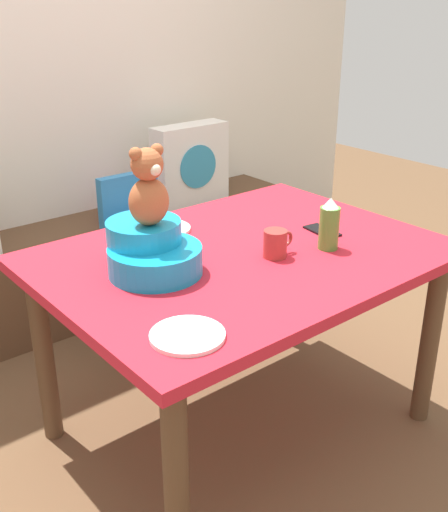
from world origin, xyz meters
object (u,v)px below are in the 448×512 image
at_px(ketchup_bottle, 329,225).
at_px(coffee_mug, 276,243).
at_px(highchair, 144,236).
at_px(cell_phone, 322,231).
at_px(pillow_floral_right, 190,164).
at_px(teddy_bear, 148,188).
at_px(dinner_plate_near, 164,229).
at_px(dinner_plate_far, 187,335).
at_px(infant_seat_teal, 151,251).
at_px(book_stack, 122,209).
at_px(dining_table, 242,276).

relative_size(ketchup_bottle, coffee_mug, 1.54).
xyz_separation_m(highchair, cell_phone, (0.24, -0.87, 0.22)).
distance_m(pillow_floral_right, teddy_bear, 1.59).
relative_size(highchair, dinner_plate_near, 3.95).
distance_m(coffee_mug, dinner_plate_far, 0.60).
bearing_deg(teddy_bear, infant_seat_teal, 90.00).
xyz_separation_m(highchair, dinner_plate_far, (-0.60, -1.16, 0.22)).
bearing_deg(pillow_floral_right, highchair, -144.31).
xyz_separation_m(book_stack, dining_table, (-0.25, -1.25, 0.14)).
height_order(book_stack, cell_phone, cell_phone).
xyz_separation_m(book_stack, cell_phone, (0.11, -1.30, 0.24)).
height_order(highchair, teddy_bear, teddy_bear).
bearing_deg(dinner_plate_near, highchair, 66.67).
bearing_deg(highchair, pillow_floral_right, 35.69).
relative_size(ketchup_bottle, dinner_plate_near, 0.92).
xyz_separation_m(infant_seat_teal, cell_phone, (0.68, -0.11, -0.07)).
bearing_deg(pillow_floral_right, teddy_bear, -131.04).
bearing_deg(ketchup_bottle, pillow_floral_right, 72.56).
relative_size(ketchup_bottle, dinner_plate_far, 0.92).
bearing_deg(book_stack, dinner_plate_near, -110.54).
bearing_deg(infant_seat_teal, dinner_plate_near, 49.81).
xyz_separation_m(pillow_floral_right, dinner_plate_near, (-0.78, -0.89, 0.07)).
relative_size(dining_table, dinner_plate_far, 6.78).
height_order(teddy_bear, ketchup_bottle, teddy_bear).
xyz_separation_m(pillow_floral_right, ketchup_bottle, (-0.44, -1.40, 0.15)).
distance_m(dining_table, highchair, 0.83).
height_order(infant_seat_teal, cell_phone, infant_seat_teal).
bearing_deg(teddy_bear, book_stack, 64.14).
bearing_deg(highchair, infant_seat_teal, -120.29).
bearing_deg(pillow_floral_right, book_stack, 177.29).
xyz_separation_m(pillow_floral_right, dinner_plate_far, (-1.18, -1.57, 0.07)).
distance_m(dinner_plate_far, cell_phone, 0.89).
bearing_deg(dinner_plate_near, book_stack, 69.46).
relative_size(teddy_bear, cell_phone, 1.74).
height_order(pillow_floral_right, coffee_mug, pillow_floral_right).
bearing_deg(dining_table, infant_seat_teal, 169.33).
bearing_deg(ketchup_bottle, book_stack, 90.09).
height_order(pillow_floral_right, dinner_plate_far, pillow_floral_right).
xyz_separation_m(ketchup_bottle, cell_phone, (0.10, 0.12, -0.08)).
bearing_deg(dinner_plate_far, teddy_bear, 68.73).
xyz_separation_m(pillow_floral_right, highchair, (-0.58, -0.42, -0.16)).
relative_size(dining_table, coffee_mug, 11.30).
distance_m(dinner_plate_near, dinner_plate_far, 0.79).
xyz_separation_m(teddy_bear, ketchup_bottle, (0.58, -0.23, -0.19)).
distance_m(coffee_mug, dinner_plate_near, 0.47).
xyz_separation_m(infant_seat_teal, dinner_plate_near, (0.24, 0.28, -0.07)).
relative_size(book_stack, infant_seat_teal, 0.61).
xyz_separation_m(book_stack, coffee_mug, (-0.19, -1.36, 0.28)).
height_order(coffee_mug, dinner_plate_near, coffee_mug).
bearing_deg(highchair, ketchup_bottle, -81.97).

